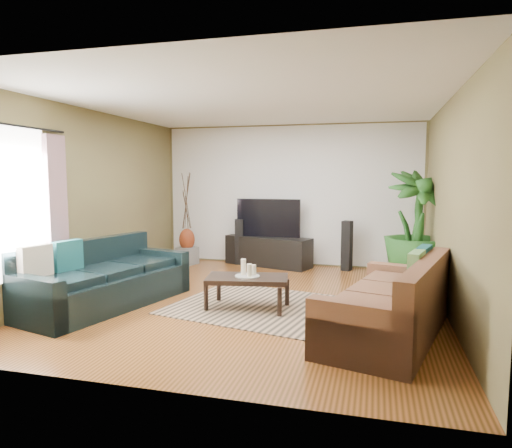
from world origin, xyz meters
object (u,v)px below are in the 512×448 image
(pedestal, at_px, (187,256))
(potted_plant, at_px, (416,227))
(coffee_table, at_px, (247,293))
(speaker_left, at_px, (239,242))
(tv_stand, at_px, (268,251))
(sofa_right, at_px, (387,297))
(speaker_right, at_px, (347,246))
(side_table, at_px, (137,271))
(vase, at_px, (187,239))
(television, at_px, (268,218))
(sofa_left, at_px, (105,274))

(pedestal, bearing_deg, potted_plant, -7.08)
(coffee_table, height_order, speaker_left, speaker_left)
(coffee_table, bearing_deg, speaker_left, 98.96)
(tv_stand, bearing_deg, sofa_right, -41.31)
(tv_stand, relative_size, potted_plant, 0.92)
(potted_plant, xyz_separation_m, pedestal, (-4.18, 0.52, -0.74))
(speaker_left, relative_size, speaker_right, 0.97)
(pedestal, relative_size, side_table, 0.69)
(tv_stand, bearing_deg, vase, -153.44)
(potted_plant, distance_m, side_table, 4.48)
(tv_stand, height_order, potted_plant, potted_plant)
(television, distance_m, potted_plant, 2.73)
(sofa_left, height_order, tv_stand, sofa_left)
(television, relative_size, speaker_right, 1.35)
(sofa_left, distance_m, speaker_right, 4.31)
(coffee_table, bearing_deg, speaker_right, 58.83)
(sofa_left, height_order, television, television)
(television, xyz_separation_m, side_table, (-1.60, -2.17, -0.68))
(sofa_right, relative_size, television, 1.74)
(television, distance_m, pedestal, 1.76)
(speaker_left, relative_size, pedestal, 2.65)
(coffee_table, height_order, tv_stand, tv_stand)
(coffee_table, bearing_deg, vase, 117.20)
(sofa_right, distance_m, television, 4.09)
(tv_stand, bearing_deg, sofa_left, -97.51)
(sofa_right, bearing_deg, coffee_table, -93.48)
(coffee_table, height_order, potted_plant, potted_plant)
(television, height_order, side_table, television)
(potted_plant, xyz_separation_m, side_table, (-4.21, -1.39, -0.67))
(coffee_table, bearing_deg, potted_plant, 33.55)
(speaker_left, bearing_deg, side_table, -124.74)
(sofa_right, xyz_separation_m, speaker_right, (-0.63, 3.39, 0.03))
(side_table, bearing_deg, sofa_left, -83.11)
(sofa_left, height_order, potted_plant, potted_plant)
(speaker_left, bearing_deg, pedestal, -174.86)
(potted_plant, relative_size, side_table, 3.74)
(coffee_table, distance_m, vase, 3.28)
(coffee_table, relative_size, television, 0.84)
(television, height_order, vase, television)
(television, xyz_separation_m, vase, (-1.57, -0.26, -0.44))
(tv_stand, bearing_deg, side_table, -109.23)
(side_table, bearing_deg, vase, 89.21)
(tv_stand, height_order, television, television)
(speaker_left, bearing_deg, speaker_right, -11.64)
(speaker_right, bearing_deg, side_table, -128.99)
(tv_stand, bearing_deg, television, 17.14)
(sofa_right, relative_size, coffee_table, 2.06)
(coffee_table, relative_size, potted_plant, 0.57)
(sofa_right, height_order, side_table, sofa_right)
(speaker_right, bearing_deg, vase, -159.66)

